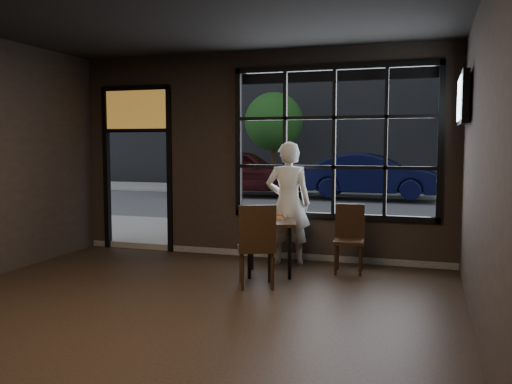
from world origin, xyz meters
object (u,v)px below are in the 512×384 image
(cafe_table, at_px, (270,247))
(man, at_px, (288,203))
(chair_near, at_px, (256,245))
(navy_car, at_px, (372,175))

(cafe_table, distance_m, man, 0.91)
(chair_near, height_order, navy_car, navy_car)
(chair_near, height_order, man, man)
(chair_near, relative_size, man, 0.58)
(chair_near, distance_m, man, 1.45)
(cafe_table, height_order, chair_near, chair_near)
(chair_near, bearing_deg, cafe_table, -110.21)
(cafe_table, xyz_separation_m, man, (0.06, 0.73, 0.54))
(chair_near, bearing_deg, navy_car, -113.27)
(cafe_table, bearing_deg, man, 70.43)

